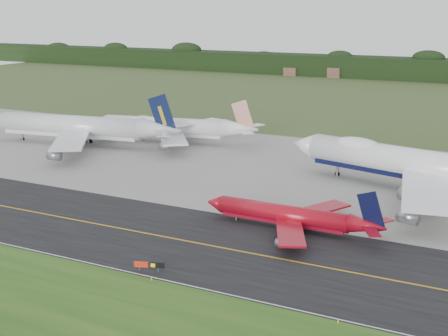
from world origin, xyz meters
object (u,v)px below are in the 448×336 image
(jet_ba_747, at_px, (427,166))
(jet_red_737, at_px, (293,216))
(taxiway_sign, at_px, (149,265))
(jet_star_tail, at_px, (173,127))
(jet_navy_gold, at_px, (82,127))

(jet_ba_747, height_order, jet_red_737, jet_ba_747)
(jet_red_737, height_order, taxiway_sign, jet_red_737)
(jet_red_737, relative_size, jet_star_tail, 0.66)
(jet_ba_747, distance_m, jet_red_737, 39.36)
(jet_star_tail, xyz_separation_m, taxiway_sign, (46.76, -83.68, -3.53))
(jet_navy_gold, bearing_deg, jet_red_737, -26.15)
(jet_red_737, xyz_separation_m, taxiway_sign, (-12.91, -27.91, -1.48))
(jet_ba_747, bearing_deg, jet_red_737, -117.15)
(jet_red_737, bearing_deg, jet_ba_747, 62.85)
(jet_navy_gold, bearing_deg, taxiway_sign, -44.64)
(jet_red_737, height_order, jet_navy_gold, jet_navy_gold)
(jet_navy_gold, xyz_separation_m, jet_star_tail, (22.21, 15.58, -0.76))
(jet_ba_747, xyz_separation_m, jet_star_tail, (-77.56, 20.89, -1.53))
(jet_ba_747, distance_m, jet_star_tail, 80.34)
(taxiway_sign, bearing_deg, jet_red_737, 65.17)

